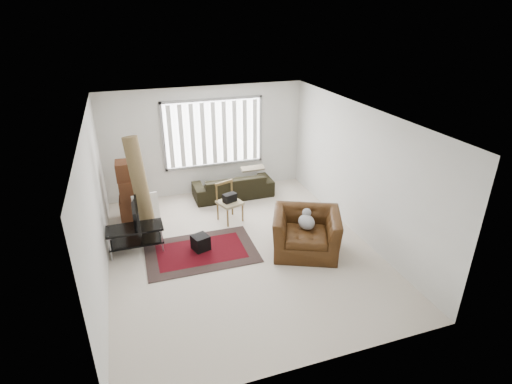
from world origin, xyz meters
TOP-DOWN VIEW (x-y plane):
  - room at (0.03, 0.51)m, footprint 6.00×6.02m
  - persian_rug at (-0.77, 0.17)m, footprint 2.15×1.44m
  - tv_stand at (-1.95, 0.62)m, footprint 1.06×0.48m
  - tv at (-1.95, 0.62)m, footprint 0.11×0.86m
  - subwoofer at (-0.75, 0.25)m, footprint 0.38×0.38m
  - moving_boxes at (-1.93, 2.05)m, footprint 0.57×0.52m
  - white_flatpack at (-1.66, 1.69)m, footprint 0.57×0.25m
  - rolled_rug at (-1.73, 1.36)m, footprint 0.57×0.74m
  - sofa at (0.53, 2.45)m, footprint 1.98×0.86m
  - side_chair at (0.11, 1.26)m, footprint 0.60×0.60m
  - armchair at (1.19, -0.43)m, footprint 1.61×1.53m

SIDE VIEW (x-z plane):
  - persian_rug at x=-0.77m, z-range 0.00..0.02m
  - subwoofer at x=-0.75m, z-range 0.02..0.32m
  - white_flatpack at x=-1.66m, z-range 0.00..0.71m
  - sofa at x=0.53m, z-range 0.00..0.76m
  - tv_stand at x=-1.95m, z-range 0.12..0.65m
  - armchair at x=1.19m, z-range 0.00..0.94m
  - side_chair at x=0.11m, z-range 0.05..0.93m
  - moving_boxes at x=-1.93m, z-range -0.05..1.32m
  - tv at x=-1.95m, z-range 0.53..1.03m
  - rolled_rug at x=-1.73m, z-range 0.00..2.09m
  - room at x=0.03m, z-range 0.40..3.11m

